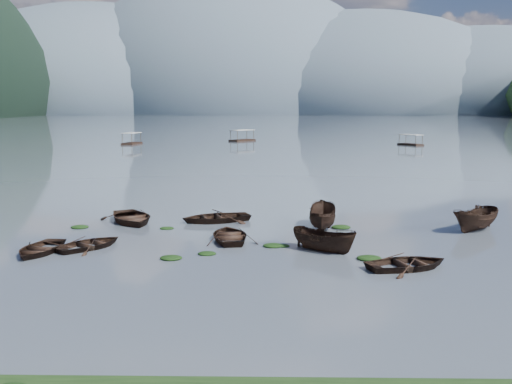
{
  "coord_description": "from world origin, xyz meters",
  "views": [
    {
      "loc": [
        0.68,
        -25.84,
        7.54
      ],
      "look_at": [
        0.0,
        12.0,
        2.0
      ],
      "focal_mm": 40.0,
      "sensor_mm": 36.0,
      "label": 1
    }
  ],
  "objects_px": {
    "pontoon_centre": "(242,141)",
    "rowboat_3": "(230,240)",
    "rowboat_0": "(40,253)",
    "pontoon_left": "(132,144)"
  },
  "relations": [
    {
      "from": "rowboat_0",
      "to": "rowboat_3",
      "type": "relative_size",
      "value": 0.93
    },
    {
      "from": "pontoon_left",
      "to": "pontoon_centre",
      "type": "bearing_deg",
      "value": 35.88
    },
    {
      "from": "pontoon_centre",
      "to": "rowboat_3",
      "type": "bearing_deg",
      "value": -48.39
    },
    {
      "from": "pontoon_centre",
      "to": "pontoon_left",
      "type": "bearing_deg",
      "value": -112.5
    },
    {
      "from": "pontoon_left",
      "to": "rowboat_0",
      "type": "bearing_deg",
      "value": -71.69
    },
    {
      "from": "rowboat_0",
      "to": "pontoon_left",
      "type": "height_order",
      "value": "pontoon_left"
    },
    {
      "from": "rowboat_0",
      "to": "rowboat_3",
      "type": "height_order",
      "value": "rowboat_3"
    },
    {
      "from": "rowboat_0",
      "to": "pontoon_centre",
      "type": "relative_size",
      "value": 0.6
    },
    {
      "from": "rowboat_0",
      "to": "pontoon_centre",
      "type": "height_order",
      "value": "pontoon_centre"
    },
    {
      "from": "pontoon_left",
      "to": "rowboat_3",
      "type": "bearing_deg",
      "value": -65.37
    }
  ]
}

